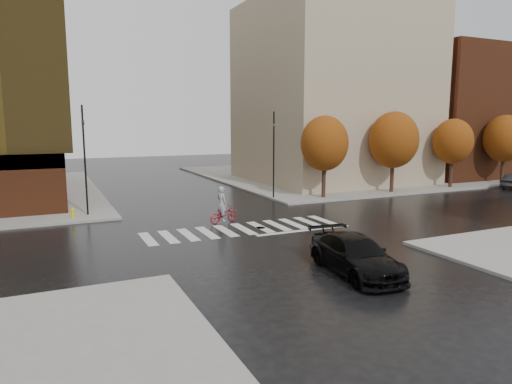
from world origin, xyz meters
TOP-DOWN VIEW (x-y plane):
  - ground at (0.00, 0.00)m, footprint 120.00×120.00m
  - sidewalk_ne at (21.00, 21.00)m, footprint 30.00×30.00m
  - crosswalk at (0.00, 0.50)m, footprint 12.00×3.00m
  - building_ne_tan at (17.00, 17.00)m, footprint 16.00×16.00m
  - building_ne_brick at (33.00, 16.00)m, footprint 14.00×14.00m
  - tree_ne_a at (10.00, 7.40)m, footprint 3.80×3.80m
  - tree_ne_b at (17.00, 7.40)m, footprint 4.20×4.20m
  - tree_ne_c at (24.00, 7.40)m, footprint 3.60×3.60m
  - tree_ne_d at (31.00, 7.40)m, footprint 4.00×4.00m
  - sedan at (1.06, -8.61)m, footprint 2.69×5.48m
  - cyclist at (-0.50, 2.50)m, footprint 2.12×1.27m
  - traffic_light_nw at (-7.87, 7.92)m, footprint 0.21×0.19m
  - traffic_light_ne at (6.30, 9.00)m, footprint 0.18×0.20m
  - fire_hydrant at (-8.81, 7.18)m, footprint 0.23×0.23m
  - manhole at (1.01, 0.31)m, footprint 0.75×0.75m

SIDE VIEW (x-z plane):
  - ground at x=0.00m, z-range 0.00..0.00m
  - crosswalk at x=0.00m, z-range 0.00..0.01m
  - manhole at x=1.01m, z-range 0.00..0.01m
  - sidewalk_ne at x=21.00m, z-range 0.00..0.15m
  - fire_hydrant at x=-8.81m, z-range 0.18..0.83m
  - sedan at x=1.06m, z-range 0.00..1.53m
  - cyclist at x=-0.50m, z-range -0.36..1.91m
  - traffic_light_ne at x=6.30m, z-range 0.57..7.37m
  - traffic_light_nw at x=-7.87m, z-range 0.62..7.69m
  - tree_ne_c at x=24.00m, z-range 1.22..7.53m
  - tree_ne_a at x=10.00m, z-range 1.20..7.71m
  - tree_ne_d at x=31.00m, z-range 1.19..7.89m
  - tree_ne_b at x=17.00m, z-range 1.17..8.07m
  - building_ne_brick at x=33.00m, z-range 0.15..14.15m
  - building_ne_tan at x=17.00m, z-range 0.15..18.15m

